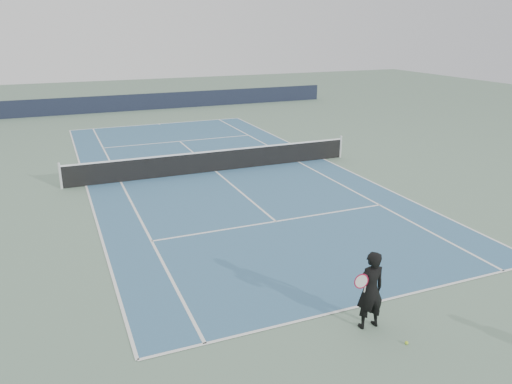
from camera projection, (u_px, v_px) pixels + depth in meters
name	position (u px, v px, depth m)	size (l,w,h in m)	color
ground	(216.00, 171.00, 22.09)	(80.00, 80.00, 0.00)	slate
court_surface	(216.00, 171.00, 22.08)	(10.97, 23.77, 0.01)	#386486
tennis_net	(215.00, 160.00, 21.92)	(12.90, 0.10, 1.07)	silver
windscreen_far	(141.00, 102.00, 37.54)	(30.00, 0.25, 1.20)	black
tennis_player	(370.00, 290.00, 10.52)	(0.79, 0.49, 1.78)	black
tennis_ball	(407.00, 343.00, 10.18)	(0.07, 0.07, 0.07)	#B7DE2D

